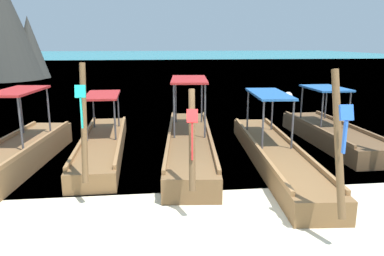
{
  "coord_description": "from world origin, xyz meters",
  "views": [
    {
      "loc": [
        -1.09,
        -6.3,
        3.18
      ],
      "look_at": [
        0.0,
        3.13,
        0.95
      ],
      "focal_mm": 34.63,
      "sensor_mm": 36.0,
      "label": 1
    }
  ],
  "objects_px": {
    "longtail_boat_red_ribbon": "(190,143)",
    "longtail_boat_green_ribbon": "(332,134)",
    "longtail_boat_turquoise_ribbon": "(102,144)",
    "mooring_buoy_near": "(288,96)",
    "longtail_boat_blue_ribbon": "(275,153)",
    "longtail_boat_yellow_ribbon": "(11,158)"
  },
  "relations": [
    {
      "from": "longtail_boat_red_ribbon",
      "to": "longtail_boat_green_ribbon",
      "type": "xyz_separation_m",
      "value": [
        4.59,
        0.61,
        -0.01
      ]
    },
    {
      "from": "longtail_boat_turquoise_ribbon",
      "to": "mooring_buoy_near",
      "type": "xyz_separation_m",
      "value": [
        8.84,
        8.78,
        -0.05
      ]
    },
    {
      "from": "longtail_boat_blue_ribbon",
      "to": "mooring_buoy_near",
      "type": "xyz_separation_m",
      "value": [
        4.23,
        10.18,
        -0.06
      ]
    },
    {
      "from": "longtail_boat_blue_ribbon",
      "to": "mooring_buoy_near",
      "type": "height_order",
      "value": "longtail_boat_blue_ribbon"
    },
    {
      "from": "longtail_boat_yellow_ribbon",
      "to": "longtail_boat_green_ribbon",
      "type": "xyz_separation_m",
      "value": [
        9.12,
        1.64,
        -0.04
      ]
    },
    {
      "from": "longtail_boat_turquoise_ribbon",
      "to": "mooring_buoy_near",
      "type": "relative_size",
      "value": 12.75
    },
    {
      "from": "longtail_boat_red_ribbon",
      "to": "longtail_boat_blue_ribbon",
      "type": "height_order",
      "value": "longtail_boat_blue_ribbon"
    },
    {
      "from": "longtail_boat_blue_ribbon",
      "to": "mooring_buoy_near",
      "type": "bearing_deg",
      "value": 67.43
    },
    {
      "from": "longtail_boat_green_ribbon",
      "to": "mooring_buoy_near",
      "type": "distance_m",
      "value": 8.61
    },
    {
      "from": "longtail_boat_yellow_ribbon",
      "to": "longtail_boat_green_ribbon",
      "type": "relative_size",
      "value": 1.2
    },
    {
      "from": "longtail_boat_turquoise_ribbon",
      "to": "longtail_boat_green_ribbon",
      "type": "bearing_deg",
      "value": 2.82
    },
    {
      "from": "longtail_boat_green_ribbon",
      "to": "longtail_boat_yellow_ribbon",
      "type": "bearing_deg",
      "value": -169.79
    },
    {
      "from": "longtail_boat_yellow_ribbon",
      "to": "longtail_boat_red_ribbon",
      "type": "relative_size",
      "value": 0.88
    },
    {
      "from": "longtail_boat_red_ribbon",
      "to": "longtail_boat_yellow_ribbon",
      "type": "bearing_deg",
      "value": -167.11
    },
    {
      "from": "longtail_boat_yellow_ribbon",
      "to": "mooring_buoy_near",
      "type": "xyz_separation_m",
      "value": [
        10.88,
        10.07,
        -0.12
      ]
    },
    {
      "from": "mooring_buoy_near",
      "to": "longtail_boat_green_ribbon",
      "type": "bearing_deg",
      "value": -101.84
    },
    {
      "from": "longtail_boat_turquoise_ribbon",
      "to": "mooring_buoy_near",
      "type": "distance_m",
      "value": 12.46
    },
    {
      "from": "longtail_boat_yellow_ribbon",
      "to": "longtail_boat_green_ribbon",
      "type": "bearing_deg",
      "value": 10.21
    },
    {
      "from": "longtail_boat_turquoise_ribbon",
      "to": "longtail_boat_blue_ribbon",
      "type": "distance_m",
      "value": 4.82
    },
    {
      "from": "longtail_boat_blue_ribbon",
      "to": "longtail_boat_green_ribbon",
      "type": "xyz_separation_m",
      "value": [
        2.46,
        1.75,
        0.01
      ]
    },
    {
      "from": "longtail_boat_red_ribbon",
      "to": "mooring_buoy_near",
      "type": "distance_m",
      "value": 11.05
    },
    {
      "from": "longtail_boat_turquoise_ribbon",
      "to": "longtail_boat_blue_ribbon",
      "type": "relative_size",
      "value": 0.84
    }
  ]
}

